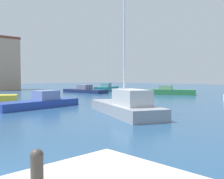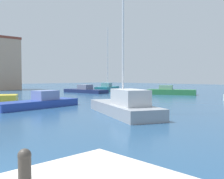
% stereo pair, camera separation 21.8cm
% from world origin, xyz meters
% --- Properties ---
extents(water, '(160.00, 160.00, 0.00)m').
position_xyz_m(water, '(15.00, 20.00, 0.00)').
color(water, navy).
rests_on(water, ground).
extents(mooring_bollard, '(0.21, 0.21, 0.61)m').
position_xyz_m(mooring_bollard, '(0.39, -2.13, 1.19)').
color(mooring_bollard, '#38332D').
rests_on(mooring_bollard, pier_quay).
extents(sailboat_teal_distant_north, '(7.44, 5.34, 12.03)m').
position_xyz_m(sailboat_teal_distant_north, '(32.44, 30.69, 0.59)').
color(sailboat_teal_distant_north, '#1E707A').
rests_on(sailboat_teal_distant_north, water).
extents(motorboat_blue_far_left, '(7.76, 3.05, 1.44)m').
position_xyz_m(motorboat_blue_far_left, '(9.56, 14.55, 0.45)').
color(motorboat_blue_far_left, '#233D93').
rests_on(motorboat_blue_far_left, water).
extents(motorboat_navy_outer_mooring, '(3.32, 8.59, 1.37)m').
position_xyz_m(motorboat_navy_outer_mooring, '(26.02, 29.25, 0.43)').
color(motorboat_navy_outer_mooring, '#19234C').
rests_on(motorboat_navy_outer_mooring, water).
extents(motorboat_green_behind_lamppost, '(4.73, 7.21, 1.44)m').
position_xyz_m(motorboat_green_behind_lamppost, '(32.12, 16.38, 0.48)').
color(motorboat_green_behind_lamppost, '#28703D').
rests_on(motorboat_green_behind_lamppost, water).
extents(sailboat_grey_near_pier, '(5.51, 8.41, 12.17)m').
position_xyz_m(sailboat_grey_near_pier, '(11.63, 6.42, 0.66)').
color(sailboat_grey_near_pier, gray).
rests_on(sailboat_grey_near_pier, water).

